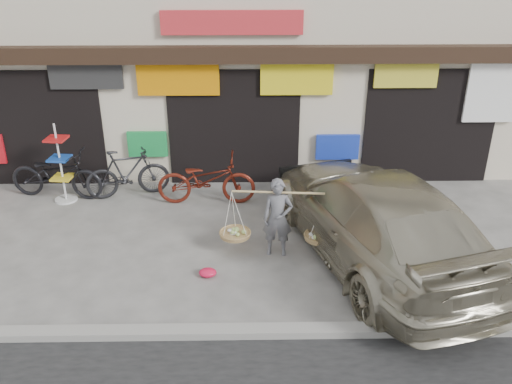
{
  "coord_description": "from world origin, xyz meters",
  "views": [
    {
      "loc": [
        0.31,
        -8.35,
        5.39
      ],
      "look_at": [
        0.46,
        0.9,
        0.96
      ],
      "focal_mm": 38.0,
      "sensor_mm": 36.0,
      "label": 1
    }
  ],
  "objects_px": {
    "display_rack": "(62,171)",
    "bike_2": "(206,180)",
    "bike_1": "(127,173)",
    "suv": "(375,217)",
    "bike_0": "(56,174)",
    "street_vendor": "(278,221)"
  },
  "relations": [
    {
      "from": "street_vendor",
      "to": "suv",
      "type": "relative_size",
      "value": 0.35
    },
    {
      "from": "bike_1",
      "to": "suv",
      "type": "bearing_deg",
      "value": -133.95
    },
    {
      "from": "display_rack",
      "to": "bike_2",
      "type": "bearing_deg",
      "value": -3.1
    },
    {
      "from": "suv",
      "to": "display_rack",
      "type": "xyz_separation_m",
      "value": [
        -6.33,
        2.42,
        -0.1
      ]
    },
    {
      "from": "street_vendor",
      "to": "bike_0",
      "type": "height_order",
      "value": "street_vendor"
    },
    {
      "from": "bike_2",
      "to": "bike_1",
      "type": "bearing_deg",
      "value": 78.41
    },
    {
      "from": "bike_1",
      "to": "display_rack",
      "type": "bearing_deg",
      "value": 82.63
    },
    {
      "from": "street_vendor",
      "to": "suv",
      "type": "distance_m",
      "value": 1.75
    },
    {
      "from": "street_vendor",
      "to": "display_rack",
      "type": "distance_m",
      "value": 5.14
    },
    {
      "from": "bike_2",
      "to": "display_rack",
      "type": "xyz_separation_m",
      "value": [
        -3.16,
        0.17,
        0.16
      ]
    },
    {
      "from": "bike_1",
      "to": "bike_2",
      "type": "xyz_separation_m",
      "value": [
        1.78,
        -0.38,
        -0.0
      ]
    },
    {
      "from": "bike_2",
      "to": "display_rack",
      "type": "relative_size",
      "value": 1.19
    },
    {
      "from": "street_vendor",
      "to": "bike_0",
      "type": "relative_size",
      "value": 0.99
    },
    {
      "from": "bike_0",
      "to": "bike_1",
      "type": "distance_m",
      "value": 1.57
    },
    {
      "from": "display_rack",
      "to": "bike_1",
      "type": "bearing_deg",
      "value": 8.64
    },
    {
      "from": "bike_2",
      "to": "suv",
      "type": "distance_m",
      "value": 3.9
    },
    {
      "from": "street_vendor",
      "to": "suv",
      "type": "height_order",
      "value": "suv"
    },
    {
      "from": "bike_1",
      "to": "display_rack",
      "type": "height_order",
      "value": "display_rack"
    },
    {
      "from": "street_vendor",
      "to": "bike_2",
      "type": "bearing_deg",
      "value": 128.81
    },
    {
      "from": "bike_2",
      "to": "display_rack",
      "type": "bearing_deg",
      "value": 87.35
    },
    {
      "from": "bike_0",
      "to": "display_rack",
      "type": "distance_m",
      "value": 0.31
    },
    {
      "from": "suv",
      "to": "display_rack",
      "type": "relative_size",
      "value": 3.41
    }
  ]
}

